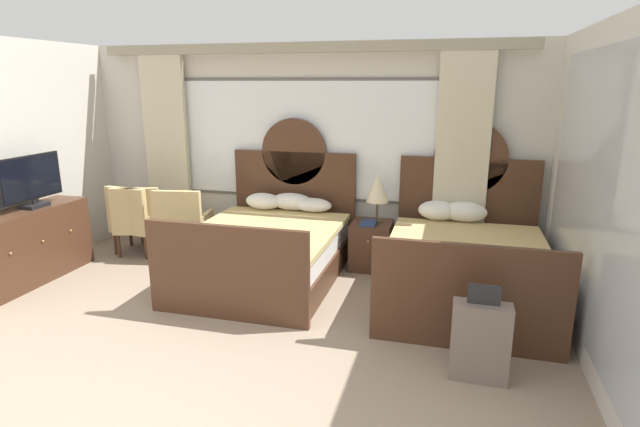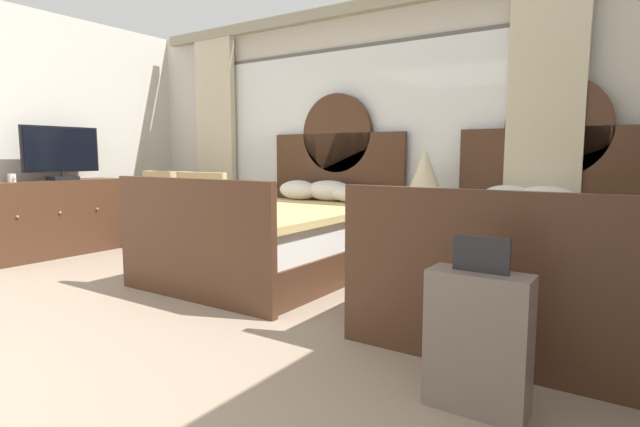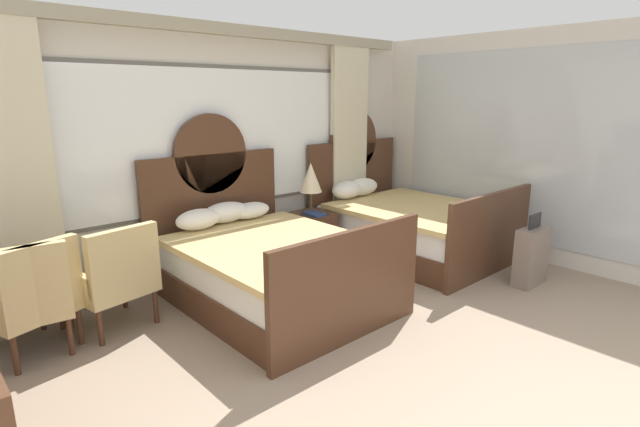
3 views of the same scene
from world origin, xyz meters
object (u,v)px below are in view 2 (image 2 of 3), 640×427
at_px(tv_flatscreen, 61,153).
at_px(armchair_by_window_right, 176,207).
at_px(cup_on_dresser, 12,178).
at_px(suitcase_on_floor, 478,341).
at_px(armchair_by_window_left, 212,211).
at_px(table_lamp_on_nightstand, 425,168).
at_px(nightstand_between_beds, 416,244).
at_px(dresser_minibar, 49,219).
at_px(armchair_by_window_centre, 174,207).
at_px(bed_near_window, 282,234).
at_px(bed_near_mirror, 527,262).
at_px(book_on_nightstand, 410,213).

bearing_deg(tv_flatscreen, armchair_by_window_right, 58.26).
xyz_separation_m(cup_on_dresser, suitcase_on_floor, (4.88, -0.38, -0.56)).
bearing_deg(cup_on_dresser, armchair_by_window_left, 49.99).
bearing_deg(table_lamp_on_nightstand, nightstand_between_beds, -134.70).
bearing_deg(tv_flatscreen, cup_on_dresser, -93.22).
bearing_deg(dresser_minibar, armchair_by_window_centre, 62.56).
height_order(bed_near_window, bed_near_mirror, same).
distance_m(bed_near_window, table_lamp_on_nightstand, 1.47).
xyz_separation_m(tv_flatscreen, armchair_by_window_centre, (0.60, 1.02, -0.66)).
height_order(cup_on_dresser, armchair_by_window_centre, armchair_by_window_centre).
distance_m(bed_near_window, armchair_by_window_centre, 2.02).
distance_m(bed_near_window, armchair_by_window_left, 1.37).
height_order(nightstand_between_beds, dresser_minibar, dresser_minibar).
distance_m(tv_flatscreen, armchair_by_window_centre, 1.36).
xyz_separation_m(bed_near_mirror, book_on_nightstand, (-1.11, 0.53, 0.22)).
height_order(table_lamp_on_nightstand, suitcase_on_floor, table_lamp_on_nightstand).
xyz_separation_m(table_lamp_on_nightstand, tv_flatscreen, (-3.72, -1.32, 0.14)).
relative_size(table_lamp_on_nightstand, armchair_by_window_centre, 0.65).
distance_m(cup_on_dresser, armchair_by_window_centre, 1.71).
bearing_deg(tv_flatscreen, nightstand_between_beds, 19.11).
bearing_deg(table_lamp_on_nightstand, armchair_by_window_centre, -174.54).
xyz_separation_m(nightstand_between_beds, book_on_nightstand, (-0.02, -0.10, 0.30)).
height_order(armchair_by_window_left, suitcase_on_floor, armchair_by_window_left).
height_order(dresser_minibar, tv_flatscreen, tv_flatscreen).
xyz_separation_m(book_on_nightstand, suitcase_on_floor, (1.21, -2.07, -0.28)).
relative_size(bed_near_window, armchair_by_window_left, 2.34).
height_order(tv_flatscreen, armchair_by_window_centre, tv_flatscreen).
bearing_deg(suitcase_on_floor, dresser_minibar, 171.61).
bearing_deg(armchair_by_window_centre, tv_flatscreen, -120.21).
bearing_deg(bed_near_mirror, armchair_by_window_right, 174.63).
height_order(table_lamp_on_nightstand, cup_on_dresser, table_lamp_on_nightstand).
bearing_deg(bed_near_mirror, bed_near_window, 179.87).
distance_m(armchair_by_window_left, suitcase_on_floor, 4.07).
bearing_deg(bed_near_mirror, armchair_by_window_centre, 174.74).
height_order(dresser_minibar, armchair_by_window_left, armchair_by_window_left).
distance_m(table_lamp_on_nightstand, armchair_by_window_centre, 3.18).
relative_size(bed_near_mirror, armchair_by_window_right, 2.34).
bearing_deg(table_lamp_on_nightstand, cup_on_dresser, -153.87).
bearing_deg(nightstand_between_beds, suitcase_on_floor, -61.26).
relative_size(table_lamp_on_nightstand, cup_on_dresser, 5.51).
distance_m(cup_on_dresser, armchair_by_window_right, 1.73).
bearing_deg(dresser_minibar, cup_on_dresser, -90.62).
distance_m(tv_flatscreen, cup_on_dresser, 0.58).
height_order(book_on_nightstand, dresser_minibar, dresser_minibar).
height_order(cup_on_dresser, armchair_by_window_right, armchair_by_window_right).
bearing_deg(suitcase_on_floor, tv_flatscreen, 169.58).
distance_m(bed_near_mirror, suitcase_on_floor, 1.54).
height_order(nightstand_between_beds, book_on_nightstand, book_on_nightstand).
height_order(bed_near_mirror, armchair_by_window_right, bed_near_mirror).
xyz_separation_m(dresser_minibar, suitcase_on_floor, (4.88, -0.72, -0.10)).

